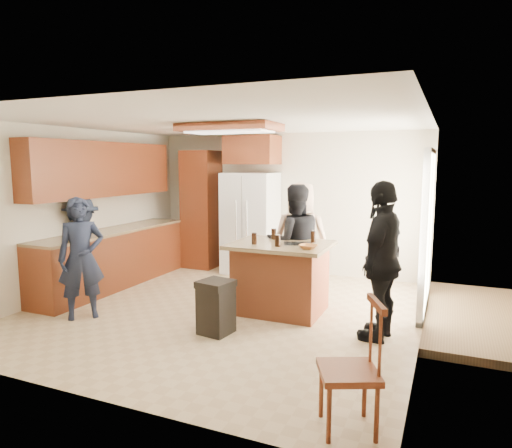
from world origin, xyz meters
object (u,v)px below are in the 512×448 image
at_px(trash_bin, 216,307).
at_px(kitchen_island, 281,277).
at_px(person_front_left, 81,258).
at_px(person_counter, 82,246).
at_px(person_behind_right, 301,240).
at_px(spindle_chair, 351,372).
at_px(person_behind_left, 294,244).
at_px(refrigerator, 251,223).
at_px(person_side_right, 382,261).

bearing_deg(trash_bin, kitchen_island, 67.89).
relative_size(person_front_left, person_counter, 1.05).
relative_size(person_behind_right, spindle_chair, 1.72).
bearing_deg(trash_bin, person_behind_left, 73.95).
relative_size(refrigerator, spindle_chair, 1.81).
relative_size(kitchen_island, trash_bin, 2.03).
xyz_separation_m(person_behind_right, trash_bin, (-0.46, -1.76, -0.54)).
xyz_separation_m(person_front_left, trash_bin, (1.83, 0.19, -0.46)).
bearing_deg(person_behind_left, person_behind_right, -125.14).
xyz_separation_m(person_counter, kitchen_island, (3.03, 0.40, -0.27)).
xyz_separation_m(person_behind_right, refrigerator, (-1.30, 1.12, 0.04)).
relative_size(person_side_right, refrigerator, 1.00).
bearing_deg(person_front_left, person_counter, 86.29).
bearing_deg(person_front_left, person_behind_left, -10.13).
relative_size(refrigerator, trash_bin, 2.86).
bearing_deg(spindle_chair, person_counter, 156.26).
relative_size(person_counter, trash_bin, 2.36).
bearing_deg(refrigerator, person_behind_left, -46.60).
distance_m(refrigerator, spindle_chair, 5.00).
height_order(person_front_left, person_counter, person_front_left).
relative_size(person_counter, refrigerator, 0.82).
bearing_deg(person_counter, trash_bin, -80.29).
distance_m(refrigerator, trash_bin, 3.06).
relative_size(person_counter, spindle_chair, 1.49).
bearing_deg(person_behind_right, spindle_chair, 104.66).
height_order(kitchen_island, spindle_chair, spindle_chair).
distance_m(person_counter, kitchen_island, 3.07).
xyz_separation_m(person_front_left, person_behind_left, (2.27, 1.72, 0.06)).
bearing_deg(refrigerator, person_front_left, -107.90).
bearing_deg(spindle_chair, person_front_left, 162.83).
bearing_deg(person_behind_right, refrigerator, -50.31).
bearing_deg(person_behind_left, kitchen_island, 57.45).
xyz_separation_m(person_counter, trash_bin, (2.61, -0.64, -0.42)).
distance_m(trash_bin, spindle_chair, 2.27).
bearing_deg(refrigerator, person_behind_right, -40.85).
xyz_separation_m(person_behind_left, refrigerator, (-1.28, 1.35, 0.06)).
xyz_separation_m(person_behind_left, trash_bin, (-0.44, -1.53, -0.52)).
height_order(person_counter, spindle_chair, person_counter).
bearing_deg(person_behind_right, person_counter, 10.61).
height_order(person_behind_right, trash_bin, person_behind_right).
bearing_deg(kitchen_island, spindle_chair, -58.94).
bearing_deg(kitchen_island, person_side_right, -17.72).
bearing_deg(kitchen_island, refrigerator, 124.23).
height_order(person_behind_left, person_behind_right, person_behind_right).
height_order(person_behind_left, person_counter, person_behind_left).
bearing_deg(person_behind_right, person_behind_left, 75.63).
xyz_separation_m(trash_bin, spindle_chair, (1.84, -1.32, 0.13)).
bearing_deg(person_front_left, kitchen_island, -18.75).
bearing_deg(person_front_left, person_side_right, -34.99).
height_order(person_side_right, spindle_chair, person_side_right).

